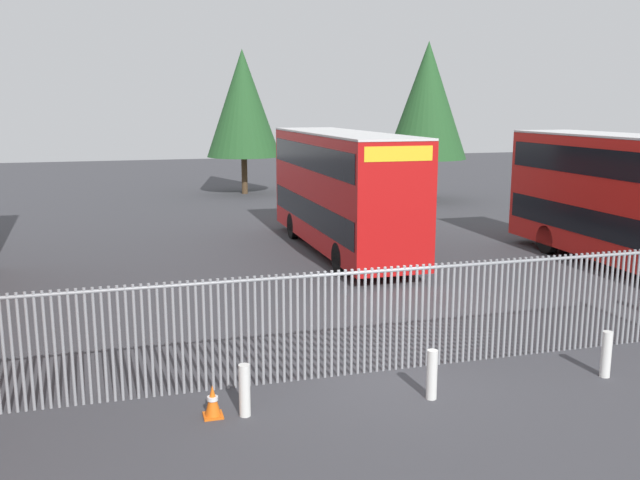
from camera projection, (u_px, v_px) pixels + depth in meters
name	position (u px, v px, depth m)	size (l,w,h in m)	color
ground_plane	(285.00, 278.00, 21.55)	(100.00, 100.00, 0.00)	#3D3D42
palisade_fence	(345.00, 319.00, 13.61)	(16.32, 0.14, 2.35)	gray
double_decker_bus_near_gate	(635.00, 197.00, 22.23)	(2.54, 10.81, 4.42)	red
double_decker_bus_behind_fence_left	(341.00, 187.00, 25.08)	(2.54, 10.81, 4.42)	red
bollard_near_left	(245.00, 390.00, 11.94)	(0.20, 0.20, 0.95)	silver
bollard_center_front	(432.00, 375.00, 12.63)	(0.20, 0.20, 0.95)	silver
bollard_near_right	(606.00, 354.00, 13.66)	(0.20, 0.20, 0.95)	silver
traffic_cone_by_gate	(213.00, 401.00, 11.93)	(0.34, 0.34, 0.59)	orange
tree_tall_back	(243.00, 103.00, 41.10)	(4.47, 4.47, 8.68)	#4C3823
tree_short_side	(427.00, 101.00, 38.08)	(4.52, 4.52, 8.86)	#4C3823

